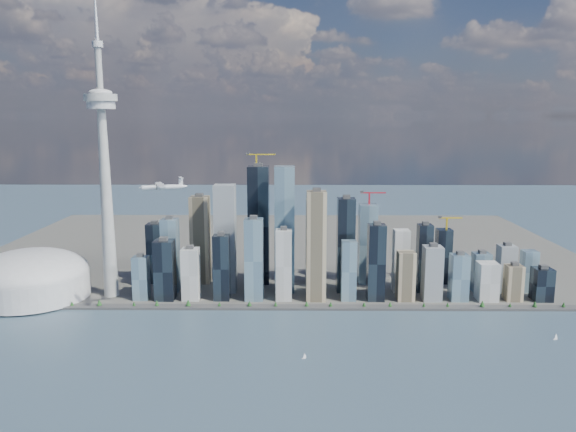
{
  "coord_description": "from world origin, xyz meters",
  "views": [
    {
      "loc": [
        29.27,
        -665.07,
        323.68
      ],
      "look_at": [
        20.97,
        260.0,
        158.87
      ],
      "focal_mm": 35.0,
      "sensor_mm": 36.0,
      "label": 1
    }
  ],
  "objects_px": {
    "sailboat_west": "(304,357)",
    "sailboat_east": "(556,337)",
    "dome_stadium": "(31,277)",
    "airplane": "(163,186)",
    "needle_tower": "(105,167)"
  },
  "relations": [
    {
      "from": "needle_tower",
      "to": "sailboat_east",
      "type": "distance_m",
      "value": 776.97
    },
    {
      "from": "airplane",
      "to": "sailboat_west",
      "type": "distance_m",
      "value": 326.17
    },
    {
      "from": "dome_stadium",
      "to": "airplane",
      "type": "distance_m",
      "value": 352.24
    },
    {
      "from": "airplane",
      "to": "sailboat_east",
      "type": "distance_m",
      "value": 623.67
    },
    {
      "from": "needle_tower",
      "to": "airplane",
      "type": "relative_size",
      "value": 7.81
    },
    {
      "from": "needle_tower",
      "to": "airplane",
      "type": "xyz_separation_m",
      "value": [
        133.55,
        -139.49,
        -16.19
      ]
    },
    {
      "from": "dome_stadium",
      "to": "sailboat_east",
      "type": "xyz_separation_m",
      "value": [
        856.16,
        -181.58,
        -36.18
      ]
    },
    {
      "from": "needle_tower",
      "to": "dome_stadium",
      "type": "xyz_separation_m",
      "value": [
        -140.0,
        -10.0,
        -196.4
      ]
    },
    {
      "from": "needle_tower",
      "to": "sailboat_west",
      "type": "xyz_separation_m",
      "value": [
        345.02,
        -260.68,
        -232.95
      ]
    },
    {
      "from": "dome_stadium",
      "to": "needle_tower",
      "type": "bearing_deg",
      "value": 4.09
    },
    {
      "from": "sailboat_east",
      "to": "airplane",
      "type": "bearing_deg",
      "value": 160.8
    },
    {
      "from": "dome_stadium",
      "to": "sailboat_east",
      "type": "relative_size",
      "value": 19.68
    },
    {
      "from": "dome_stadium",
      "to": "sailboat_west",
      "type": "height_order",
      "value": "dome_stadium"
    },
    {
      "from": "sailboat_east",
      "to": "needle_tower",
      "type": "bearing_deg",
      "value": 150.93
    },
    {
      "from": "sailboat_west",
      "to": "sailboat_east",
      "type": "height_order",
      "value": "sailboat_east"
    }
  ]
}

